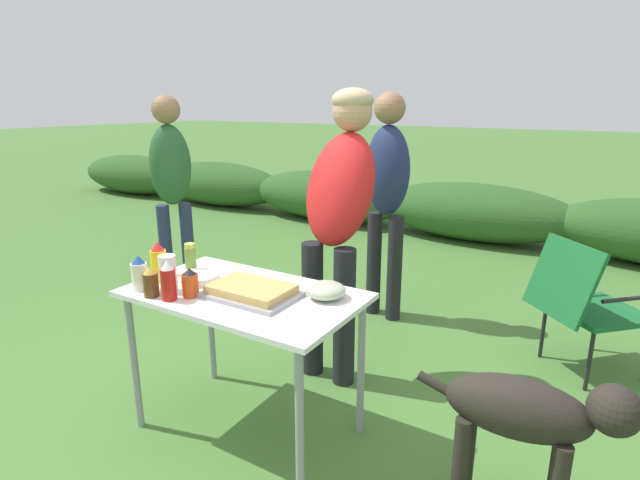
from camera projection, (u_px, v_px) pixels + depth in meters
ground_plane at (249, 428)px, 2.54m from camera, size 60.00×60.00×0.00m
shrub_hedge at (473, 212)px, 5.91m from camera, size 14.40×0.90×0.67m
folding_table at (244, 307)px, 2.36m from camera, size 1.10×0.64×0.74m
food_tray at (251, 291)px, 2.28m from camera, size 0.42×0.28×0.06m
plate_stack at (199, 277)px, 2.48m from camera, size 0.21×0.21×0.04m
mixing_bowl at (326, 290)px, 2.26m from camera, size 0.18×0.18×0.08m
paper_cup_stack at (168, 273)px, 2.33m from camera, size 0.08×0.08×0.17m
mustard_bottle at (159, 262)px, 2.46m from camera, size 0.08×0.08×0.20m
mayo_bottle at (139, 274)px, 2.35m from camera, size 0.07×0.07×0.17m
ketchup_bottle at (168, 281)px, 2.23m from camera, size 0.07×0.07×0.19m
relish_jar at (190, 259)px, 2.58m from camera, size 0.06×0.06×0.16m
beer_bottle at (151, 282)px, 2.27m from camera, size 0.07×0.07×0.14m
hot_sauce_bottle at (190, 283)px, 2.27m from camera, size 0.07×0.07×0.14m
standing_person_in_red_jacket at (339, 204)px, 2.83m from camera, size 0.41×0.53×1.68m
standing_person_in_gray_fleece at (387, 186)px, 3.61m from camera, size 0.39×0.31×1.67m
standing_person_in_olive_jacket at (171, 178)px, 3.99m from camera, size 0.38×0.40×1.65m
dog at (529, 419)px, 1.84m from camera, size 0.83×0.28×0.68m
camp_chair_green_behind_table at (584, 300)px, 2.95m from camera, size 0.74×0.74×0.83m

